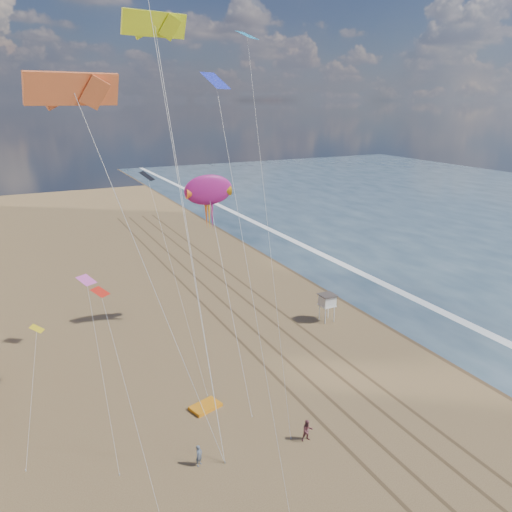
{
  "coord_description": "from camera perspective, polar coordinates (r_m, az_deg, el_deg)",
  "views": [
    {
      "loc": [
        -20.15,
        -14.84,
        23.71
      ],
      "look_at": [
        -0.13,
        26.0,
        9.5
      ],
      "focal_mm": 35.0,
      "sensor_mm": 36.0,
      "label": 1
    }
  ],
  "objects": [
    {
      "name": "show_kite",
      "position": [
        51.21,
        -5.45,
        7.48
      ],
      "size": [
        4.83,
        9.05,
        22.25
      ],
      "color": "#A41972",
      "rests_on": "ground"
    },
    {
      "name": "lifeguard_stand",
      "position": [
        56.19,
        8.15,
        -5.07
      ],
      "size": [
        1.76,
        1.76,
        3.17
      ],
      "color": "white",
      "rests_on": "ground"
    },
    {
      "name": "parafoils",
      "position": [
        41.34,
        -13.93,
        25.92
      ],
      "size": [
        14.88,
        18.08,
        11.99
      ],
      "color": "black",
      "rests_on": "ground"
    },
    {
      "name": "wet_sand",
      "position": [
        71.42,
        8.87,
        -2.25
      ],
      "size": [
        260.0,
        260.0,
        0.0
      ],
      "primitive_type": "plane",
      "color": "#42301E",
      "rests_on": "ground"
    },
    {
      "name": "grounded_kite",
      "position": [
        42.17,
        -5.8,
        -16.74
      ],
      "size": [
        2.72,
        2.14,
        0.27
      ],
      "primitive_type": "cube",
      "rotation": [
        0.0,
        0.0,
        0.3
      ],
      "color": "orange",
      "rests_on": "ground"
    },
    {
      "name": "foam",
      "position": [
        73.81,
        11.56,
        -1.75
      ],
      "size": [
        260.0,
        260.0,
        0.0
      ],
      "primitive_type": "plane",
      "color": "white",
      "rests_on": "ground"
    },
    {
      "name": "kite_flyer_a",
      "position": [
        36.51,
        -6.53,
        -21.71
      ],
      "size": [
        0.67,
        0.63,
        1.54
      ],
      "primitive_type": "imported",
      "rotation": [
        0.0,
        0.0,
        0.61
      ],
      "color": "slate",
      "rests_on": "ground"
    },
    {
      "name": "tracks",
      "position": [
        55.56,
        0.67,
        -7.9
      ],
      "size": [
        7.68,
        120.0,
        0.01
      ],
      "color": "brown",
      "rests_on": "ground"
    },
    {
      "name": "kite_flyer_b",
      "position": [
        38.48,
        5.91,
        -19.22
      ],
      "size": [
        0.9,
        0.74,
        1.68
      ],
      "primitive_type": "imported",
      "rotation": [
        0.0,
        0.0,
        -0.14
      ],
      "color": "brown",
      "rests_on": "ground"
    },
    {
      "name": "small_kites",
      "position": [
        37.97,
        -14.51,
        9.07
      ],
      "size": [
        22.02,
        15.08,
        23.28
      ],
      "color": "yellow",
      "rests_on": "ground"
    }
  ]
}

